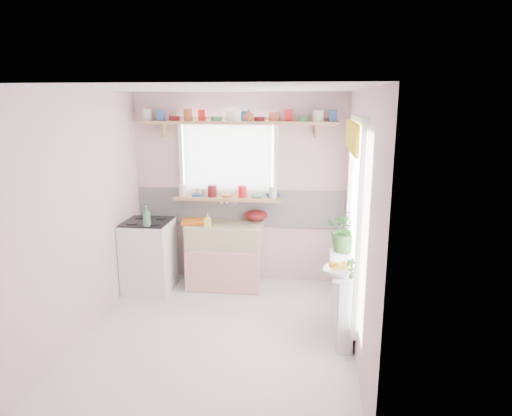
# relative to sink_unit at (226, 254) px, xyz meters

# --- Properties ---
(room) EXTENTS (3.20, 3.20, 3.20)m
(room) POSITION_rel_sink_unit_xyz_m (0.81, -0.43, 0.94)
(room) COLOR silver
(room) RESTS_ON ground
(sink_unit) EXTENTS (0.95, 0.65, 1.11)m
(sink_unit) POSITION_rel_sink_unit_xyz_m (0.00, 0.00, 0.00)
(sink_unit) COLOR white
(sink_unit) RESTS_ON ground
(cooker) EXTENTS (0.58, 0.58, 0.93)m
(cooker) POSITION_rel_sink_unit_xyz_m (-0.95, -0.24, 0.03)
(cooker) COLOR white
(cooker) RESTS_ON ground
(radiator_ledge) EXTENTS (0.22, 0.95, 0.78)m
(radiator_ledge) POSITION_rel_sink_unit_xyz_m (1.45, -1.09, -0.03)
(radiator_ledge) COLOR white
(radiator_ledge) RESTS_ON ground
(windowsill) EXTENTS (1.40, 0.22, 0.04)m
(windowsill) POSITION_rel_sink_unit_xyz_m (-0.00, 0.19, 0.71)
(windowsill) COLOR tan
(windowsill) RESTS_ON room
(pine_shelf) EXTENTS (2.52, 0.24, 0.04)m
(pine_shelf) POSITION_rel_sink_unit_xyz_m (0.15, 0.18, 1.69)
(pine_shelf) COLOR tan
(pine_shelf) RESTS_ON room
(shelf_crockery) EXTENTS (2.47, 0.11, 0.12)m
(shelf_crockery) POSITION_rel_sink_unit_xyz_m (0.15, 0.18, 1.76)
(shelf_crockery) COLOR silver
(shelf_crockery) RESTS_ON pine_shelf
(sill_crockery) EXTENTS (1.35, 0.11, 0.12)m
(sill_crockery) POSITION_rel_sink_unit_xyz_m (-0.02, 0.19, 0.78)
(sill_crockery) COLOR silver
(sill_crockery) RESTS_ON windowsill
(dish_tray) EXTENTS (0.42, 0.35, 0.04)m
(dish_tray) POSITION_rel_sink_unit_xyz_m (-0.38, -0.01, 0.44)
(dish_tray) COLOR orange
(dish_tray) RESTS_ON sink_unit
(colander) EXTENTS (0.36, 0.36, 0.14)m
(colander) POSITION_rel_sink_unit_xyz_m (0.38, 0.21, 0.49)
(colander) COLOR #611014
(colander) RESTS_ON sink_unit
(jade_plant) EXTENTS (0.45, 0.39, 0.49)m
(jade_plant) POSITION_rel_sink_unit_xyz_m (1.48, -0.69, 0.59)
(jade_plant) COLOR #305A24
(jade_plant) RESTS_ON radiator_ledge
(fruit_bowl) EXTENTS (0.34, 0.34, 0.07)m
(fruit_bowl) POSITION_rel_sink_unit_xyz_m (1.36, -1.42, 0.38)
(fruit_bowl) COLOR silver
(fruit_bowl) RESTS_ON radiator_ledge
(herb_pot) EXTENTS (0.12, 0.10, 0.19)m
(herb_pot) POSITION_rel_sink_unit_xyz_m (1.48, -1.49, 0.44)
(herb_pot) COLOR #346F2C
(herb_pot) RESTS_ON radiator_ledge
(soap_bottle_sink) EXTENTS (0.09, 0.10, 0.18)m
(soap_bottle_sink) POSITION_rel_sink_unit_xyz_m (-0.18, -0.19, 0.51)
(soap_bottle_sink) COLOR #E3DE64
(soap_bottle_sink) RESTS_ON sink_unit
(sill_cup) EXTENTS (0.13, 0.13, 0.10)m
(sill_cup) POSITION_rel_sink_unit_xyz_m (-0.37, 0.25, 0.78)
(sill_cup) COLOR beige
(sill_cup) RESTS_ON windowsill
(sill_bowl) EXTENTS (0.19, 0.19, 0.06)m
(sill_bowl) POSITION_rel_sink_unit_xyz_m (0.59, 0.25, 0.76)
(sill_bowl) COLOR #30459D
(sill_bowl) RESTS_ON windowsill
(shelf_vase) EXTENTS (0.19, 0.19, 0.15)m
(shelf_vase) POSITION_rel_sink_unit_xyz_m (0.30, 0.12, 1.78)
(shelf_vase) COLOR brown
(shelf_vase) RESTS_ON pine_shelf
(cooker_bottle) EXTENTS (0.12, 0.12, 0.26)m
(cooker_bottle) POSITION_rel_sink_unit_xyz_m (-0.87, -0.46, 0.61)
(cooker_bottle) COLOR #428458
(cooker_bottle) RESTS_ON cooker
(fruit) EXTENTS (0.20, 0.14, 0.10)m
(fruit) POSITION_rel_sink_unit_xyz_m (1.37, -1.42, 0.44)
(fruit) COLOR orange
(fruit) RESTS_ON fruit_bowl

